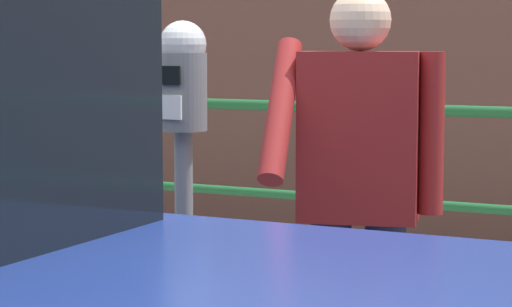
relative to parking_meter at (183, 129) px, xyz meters
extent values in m
cylinder|color=slate|center=(0.00, 0.00, -0.57)|extent=(0.07, 0.07, 1.13)
cylinder|color=slate|center=(0.00, 0.00, 0.14)|extent=(0.18, 0.18, 0.29)
sphere|color=silver|center=(0.00, 0.00, 0.32)|extent=(0.18, 0.18, 0.18)
cube|color=black|center=(0.00, -0.09, 0.20)|extent=(0.10, 0.01, 0.07)
cube|color=white|center=(0.00, -0.09, 0.09)|extent=(0.11, 0.01, 0.09)
cube|color=maroon|center=(0.66, 0.14, -0.01)|extent=(0.47, 0.32, 0.61)
sphere|color=beige|center=(0.66, 0.14, 0.40)|extent=(0.22, 0.22, 0.22)
cylinder|color=maroon|center=(0.91, 0.20, 0.00)|extent=(0.09, 0.09, 0.58)
cylinder|color=maroon|center=(0.45, -0.09, 0.09)|extent=(0.19, 0.44, 0.51)
cylinder|color=#1E602D|center=(-0.10, 1.92, -0.03)|extent=(24.00, 0.06, 0.06)
cylinder|color=#1E602D|center=(-0.10, 1.92, -0.53)|extent=(24.00, 0.05, 0.05)
cylinder|color=#1E602D|center=(-1.81, 1.92, -0.59)|extent=(0.06, 0.06, 1.11)
cylinder|color=#1E602D|center=(-0.10, 1.92, -0.59)|extent=(0.06, 0.06, 1.11)
cube|color=brown|center=(-0.10, 4.30, 0.11)|extent=(32.00, 0.50, 2.79)
camera|label=1|loc=(2.03, -3.46, 0.33)|focal=74.70mm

